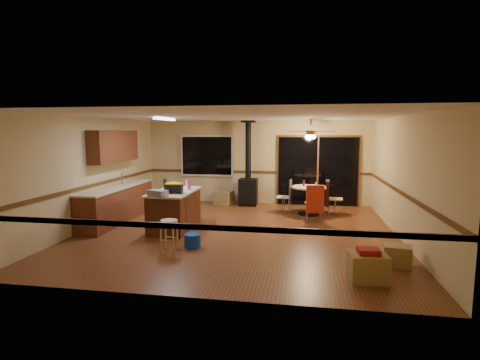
% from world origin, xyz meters
% --- Properties ---
extents(floor, '(7.00, 7.00, 0.00)m').
position_xyz_m(floor, '(0.00, 0.00, 0.00)').
color(floor, brown).
rests_on(floor, ground).
extents(ceiling, '(7.00, 7.00, 0.00)m').
position_xyz_m(ceiling, '(0.00, 0.00, 2.60)').
color(ceiling, silver).
rests_on(ceiling, ground).
extents(wall_back, '(7.00, 0.00, 7.00)m').
position_xyz_m(wall_back, '(0.00, 3.50, 1.30)').
color(wall_back, tan).
rests_on(wall_back, ground).
extents(wall_front, '(7.00, 0.00, 7.00)m').
position_xyz_m(wall_front, '(0.00, -3.50, 1.30)').
color(wall_front, tan).
rests_on(wall_front, ground).
extents(wall_left, '(0.00, 7.00, 7.00)m').
position_xyz_m(wall_left, '(-3.50, 0.00, 1.30)').
color(wall_left, tan).
rests_on(wall_left, ground).
extents(wall_right, '(0.00, 7.00, 7.00)m').
position_xyz_m(wall_right, '(3.50, 0.00, 1.30)').
color(wall_right, tan).
rests_on(wall_right, ground).
extents(chair_rail, '(7.00, 7.00, 0.08)m').
position_xyz_m(chair_rail, '(0.00, 0.00, 1.00)').
color(chair_rail, '#533214').
rests_on(chair_rail, ground).
extents(window, '(1.72, 0.10, 1.32)m').
position_xyz_m(window, '(-1.60, 3.45, 1.50)').
color(window, black).
rests_on(window, ground).
extents(sliding_door, '(2.52, 0.10, 2.10)m').
position_xyz_m(sliding_door, '(1.90, 3.45, 1.05)').
color(sliding_door, black).
rests_on(sliding_door, ground).
extents(lower_cabinets, '(0.60, 3.00, 0.86)m').
position_xyz_m(lower_cabinets, '(-3.20, 0.50, 0.43)').
color(lower_cabinets, '#5D2A17').
rests_on(lower_cabinets, ground).
extents(countertop, '(0.64, 3.04, 0.04)m').
position_xyz_m(countertop, '(-3.20, 0.50, 0.88)').
color(countertop, beige).
rests_on(countertop, lower_cabinets).
extents(upper_cabinets, '(0.35, 2.00, 0.80)m').
position_xyz_m(upper_cabinets, '(-3.33, 0.70, 1.90)').
color(upper_cabinets, '#5D2A17').
rests_on(upper_cabinets, ground).
extents(kitchen_island, '(0.88, 1.68, 0.90)m').
position_xyz_m(kitchen_island, '(-1.50, 0.00, 0.45)').
color(kitchen_island, '#442011').
rests_on(kitchen_island, ground).
extents(wood_stove, '(0.55, 0.50, 2.52)m').
position_xyz_m(wood_stove, '(-0.20, 3.05, 0.73)').
color(wood_stove, black).
rests_on(wood_stove, ground).
extents(ceiling_fan, '(0.24, 0.24, 0.55)m').
position_xyz_m(ceiling_fan, '(1.63, 2.05, 2.21)').
color(ceiling_fan, brown).
rests_on(ceiling_fan, ceiling).
extents(fluorescent_strip, '(0.10, 1.20, 0.04)m').
position_xyz_m(fluorescent_strip, '(-1.80, 0.30, 2.56)').
color(fluorescent_strip, white).
rests_on(fluorescent_strip, ceiling).
extents(toolbox_grey, '(0.47, 0.37, 0.13)m').
position_xyz_m(toolbox_grey, '(-1.62, -0.72, 0.96)').
color(toolbox_grey, slate).
rests_on(toolbox_grey, kitchen_island).
extents(toolbox_black, '(0.36, 0.20, 0.20)m').
position_xyz_m(toolbox_black, '(-1.39, -0.30, 1.00)').
color(toolbox_black, black).
rests_on(toolbox_black, kitchen_island).
extents(toolbox_yellow_lid, '(0.38, 0.21, 0.03)m').
position_xyz_m(toolbox_yellow_lid, '(-1.39, -0.30, 1.11)').
color(toolbox_yellow_lid, gold).
rests_on(toolbox_yellow_lid, toolbox_black).
extents(box_on_island, '(0.29, 0.33, 0.18)m').
position_xyz_m(box_on_island, '(-1.57, 0.11, 0.99)').
color(box_on_island, '#9C7E45').
rests_on(box_on_island, kitchen_island).
extents(bottle_dark, '(0.09, 0.09, 0.26)m').
position_xyz_m(bottle_dark, '(-1.79, 0.17, 1.03)').
color(bottle_dark, black).
rests_on(bottle_dark, kitchen_island).
extents(bottle_pink, '(0.10, 0.10, 0.24)m').
position_xyz_m(bottle_pink, '(-1.20, 0.21, 1.02)').
color(bottle_pink, '#D84C8C').
rests_on(bottle_pink, kitchen_island).
extents(bottle_white, '(0.07, 0.07, 0.18)m').
position_xyz_m(bottle_white, '(-1.38, 0.58, 0.99)').
color(bottle_white, white).
rests_on(bottle_white, kitchen_island).
extents(bar_stool, '(0.37, 0.37, 0.59)m').
position_xyz_m(bar_stool, '(-1.07, -1.56, 0.30)').
color(bar_stool, tan).
rests_on(bar_stool, floor).
extents(blue_bucket, '(0.33, 0.33, 0.27)m').
position_xyz_m(blue_bucket, '(-0.68, -1.32, 0.14)').
color(blue_bucket, '#0C38AD').
rests_on(blue_bucket, floor).
extents(dining_table, '(0.96, 0.96, 0.78)m').
position_xyz_m(dining_table, '(1.63, 2.05, 0.53)').
color(dining_table, black).
rests_on(dining_table, ground).
extents(glass_red, '(0.08, 0.08, 0.17)m').
position_xyz_m(glass_red, '(1.48, 2.15, 0.86)').
color(glass_red, '#590C14').
rests_on(glass_red, dining_table).
extents(glass_cream, '(0.06, 0.06, 0.13)m').
position_xyz_m(glass_cream, '(1.81, 2.00, 0.84)').
color(glass_cream, beige).
rests_on(glass_cream, dining_table).
extents(chair_left, '(0.44, 0.44, 0.51)m').
position_xyz_m(chair_left, '(1.04, 2.14, 0.59)').
color(chair_left, '#B9B089').
rests_on(chair_left, ground).
extents(chair_near, '(0.48, 0.51, 0.70)m').
position_xyz_m(chair_near, '(1.76, 1.17, 0.60)').
color(chair_near, '#B9B089').
rests_on(chair_near, ground).
extents(chair_right, '(0.49, 0.45, 0.70)m').
position_xyz_m(chair_right, '(2.15, 2.12, 0.60)').
color(chair_right, '#B9B089').
rests_on(chair_right, ground).
extents(box_under_window, '(0.64, 0.56, 0.43)m').
position_xyz_m(box_under_window, '(-0.97, 3.09, 0.21)').
color(box_under_window, '#9C7E45').
rests_on(box_under_window, floor).
extents(box_corner_a, '(0.59, 0.51, 0.42)m').
position_xyz_m(box_corner_a, '(2.44, -2.47, 0.21)').
color(box_corner_a, '#9C7E45').
rests_on(box_corner_a, floor).
extents(box_corner_b, '(0.50, 0.45, 0.36)m').
position_xyz_m(box_corner_b, '(3.05, -1.73, 0.18)').
color(box_corner_b, '#9C7E45').
rests_on(box_corner_b, floor).
extents(box_small_red, '(0.34, 0.29, 0.08)m').
position_xyz_m(box_small_red, '(2.44, -2.47, 0.46)').
color(box_small_red, maroon).
rests_on(box_small_red, box_corner_a).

